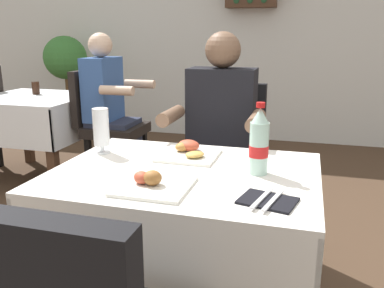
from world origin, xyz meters
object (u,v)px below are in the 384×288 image
object	(u,v)px
main_dining_table	(185,214)
background_chair_right	(106,121)
background_table_tumbler	(36,88)
seated_diner_far	(219,136)
plate_near_camera	(152,183)
beer_glass_left	(101,130)
chair_far_diner_seat	(224,158)
potted_plant_corner	(66,73)
napkin_cutlery_set	(268,200)
background_dining_table	(36,117)
background_patron	(110,103)
cola_bottle_primary	(259,143)
plate_far_diner	(189,151)

from	to	relation	value
main_dining_table	background_chair_right	world-z (taller)	background_chair_right
background_table_tumbler	seated_diner_far	bearing A→B (deg)	-27.28
plate_near_camera	beer_glass_left	size ratio (longest dim) A/B	1.23
chair_far_diner_seat	main_dining_table	bearing A→B (deg)	-90.00
potted_plant_corner	chair_far_diner_seat	bearing A→B (deg)	-42.46
potted_plant_corner	seated_diner_far	bearing A→B (deg)	-43.92
napkin_cutlery_set	seated_diner_far	bearing A→B (deg)	111.37
background_dining_table	background_table_tumbler	size ratio (longest dim) A/B	8.37
beer_glass_left	background_patron	bearing A→B (deg)	115.89
chair_far_diner_seat	potted_plant_corner	distance (m)	3.33
background_dining_table	cola_bottle_primary	bearing A→B (deg)	-35.17
plate_near_camera	beer_glass_left	bearing A→B (deg)	137.59
main_dining_table	potted_plant_corner	distance (m)	3.90
plate_far_diner	background_patron	world-z (taller)	background_patron
chair_far_diner_seat	cola_bottle_primary	world-z (taller)	cola_bottle_primary
background_patron	background_chair_right	bearing A→B (deg)	-180.00
background_table_tumbler	napkin_cutlery_set	bearing A→B (deg)	-39.91
plate_near_camera	potted_plant_corner	world-z (taller)	potted_plant_corner
cola_bottle_primary	background_dining_table	bearing A→B (deg)	144.83
main_dining_table	plate_far_diner	size ratio (longest dim) A/B	4.15
cola_bottle_primary	background_table_tumbler	size ratio (longest dim) A/B	2.46
seated_diner_far	napkin_cutlery_set	xyz separation A→B (m)	(0.35, -0.88, 0.03)
napkin_cutlery_set	potted_plant_corner	xyz separation A→B (m)	(-2.79, 3.24, 0.04)
background_dining_table	chair_far_diner_seat	bearing A→B (deg)	-22.16
background_chair_right	background_table_tumbler	xyz separation A→B (m)	(-0.72, 0.11, 0.24)
plate_near_camera	napkin_cutlery_set	bearing A→B (deg)	-2.14
background_table_tumbler	beer_glass_left	bearing A→B (deg)	-45.96
background_patron	background_dining_table	bearing A→B (deg)	-180.00
chair_far_diner_seat	cola_bottle_primary	distance (m)	0.84
plate_near_camera	background_dining_table	xyz separation A→B (m)	(-1.76, 1.72, -0.20)
plate_far_diner	beer_glass_left	size ratio (longest dim) A/B	1.22
plate_far_diner	cola_bottle_primary	size ratio (longest dim) A/B	0.90
background_patron	background_table_tumbler	xyz separation A→B (m)	(-0.77, 0.11, 0.08)
background_chair_right	potted_plant_corner	size ratio (longest dim) A/B	0.79
main_dining_table	background_dining_table	bearing A→B (deg)	140.12
main_dining_table	background_patron	distance (m)	1.87
cola_bottle_primary	beer_glass_left	bearing A→B (deg)	172.78
background_chair_right	background_patron	distance (m)	0.16
beer_glass_left	background_patron	distance (m)	1.54
main_dining_table	chair_far_diner_seat	distance (m)	0.78
background_chair_right	background_table_tumbler	size ratio (longest dim) A/B	8.82
seated_diner_far	potted_plant_corner	size ratio (longest dim) A/B	1.02
chair_far_diner_seat	plate_near_camera	bearing A→B (deg)	-93.19
main_dining_table	background_patron	xyz separation A→B (m)	(-1.09, 1.51, 0.16)
seated_diner_far	cola_bottle_primary	bearing A→B (deg)	-65.58
plate_near_camera	cola_bottle_primary	bearing A→B (deg)	37.03
potted_plant_corner	beer_glass_left	bearing A→B (deg)	-54.89
background_patron	potted_plant_corner	world-z (taller)	background_patron
background_chair_right	cola_bottle_primary	bearing A→B (deg)	-46.05
plate_near_camera	potted_plant_corner	bearing A→B (deg)	126.65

